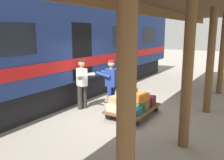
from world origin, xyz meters
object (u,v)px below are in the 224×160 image
(luggage_cart, at_px, (133,108))
(suitcase_tan_vintage, at_px, (117,99))
(porter_in_overalls, at_px, (111,83))
(suitcase_gray_aluminum, at_px, (132,100))
(train_car, at_px, (52,47))
(suitcase_navy_fabric, at_px, (125,95))
(suitcase_orange_carryall, at_px, (141,97))
(suitcase_brown_leather, at_px, (126,102))
(suitcase_olive_duffel, at_px, (141,105))
(suitcase_yellow_case, at_px, (131,91))
(porter_by_door, at_px, (82,83))
(suitcase_maroon_trunk, at_px, (147,100))
(suitcase_cream_canvas, at_px, (118,106))
(suitcase_slate_roller, at_px, (131,95))
(suitcase_teal_softside, at_px, (134,110))

(luggage_cart, height_order, suitcase_tan_vintage, suitcase_tan_vintage)
(porter_in_overalls, bearing_deg, suitcase_gray_aluminum, -154.07)
(train_car, height_order, suitcase_navy_fabric, train_car)
(suitcase_orange_carryall, bearing_deg, suitcase_brown_leather, -3.44)
(suitcase_navy_fabric, bearing_deg, suitcase_olive_duffel, -178.34)
(suitcase_yellow_case, relative_size, porter_by_door, 0.24)
(suitcase_maroon_trunk, height_order, suitcase_tan_vintage, suitcase_tan_vintage)
(luggage_cart, distance_m, suitcase_orange_carryall, 0.51)
(train_car, xyz_separation_m, suitcase_yellow_case, (-3.31, -0.29, -1.38))
(suitcase_olive_duffel, distance_m, suitcase_maroon_trunk, 0.49)
(suitcase_cream_canvas, bearing_deg, suitcase_navy_fabric, -88.61)
(train_car, relative_size, suitcase_slate_roller, 47.65)
(luggage_cart, height_order, suitcase_brown_leather, suitcase_brown_leather)
(suitcase_cream_canvas, distance_m, porter_by_door, 1.64)
(suitcase_tan_vintage, bearing_deg, suitcase_teal_softside, -179.29)
(suitcase_olive_duffel, bearing_deg, suitcase_orange_carryall, 117.66)
(suitcase_cream_canvas, bearing_deg, suitcase_slate_roller, -88.40)
(suitcase_brown_leather, bearing_deg, porter_by_door, 10.49)
(suitcase_cream_canvas, bearing_deg, suitcase_gray_aluminum, -90.00)
(luggage_cart, relative_size, porter_by_door, 1.05)
(train_car, xyz_separation_m, suitcase_teal_softside, (-3.89, 0.68, -1.70))
(suitcase_gray_aluminum, xyz_separation_m, suitcase_yellow_case, (0.04, 0.02, 0.32))
(suitcase_slate_roller, distance_m, porter_by_door, 1.73)
(suitcase_brown_leather, distance_m, suitcase_yellow_case, 0.55)
(suitcase_teal_softside, relative_size, suitcase_slate_roller, 1.38)
(suitcase_tan_vintage, bearing_deg, suitcase_gray_aluminum, -91.36)
(suitcase_cream_canvas, height_order, suitcase_gray_aluminum, suitcase_cream_canvas)
(suitcase_slate_roller, distance_m, porter_in_overalls, 0.82)
(suitcase_gray_aluminum, height_order, suitcase_slate_roller, suitcase_slate_roller)
(suitcase_maroon_trunk, height_order, suitcase_navy_fabric, suitcase_navy_fabric)
(suitcase_gray_aluminum, bearing_deg, suitcase_maroon_trunk, 180.00)
(suitcase_tan_vintage, relative_size, suitcase_orange_carryall, 0.89)
(suitcase_tan_vintage, height_order, suitcase_slate_roller, suitcase_tan_vintage)
(suitcase_navy_fabric, bearing_deg, suitcase_maroon_trunk, -137.15)
(suitcase_brown_leather, height_order, porter_in_overalls, porter_in_overalls)
(suitcase_cream_canvas, relative_size, suitcase_navy_fabric, 1.50)
(suitcase_olive_duffel, xyz_separation_m, suitcase_cream_canvas, (0.54, 0.49, -0.01))
(luggage_cart, xyz_separation_m, suitcase_maroon_trunk, (-0.27, -0.49, 0.18))
(luggage_cart, relative_size, suitcase_gray_aluminum, 3.30)
(suitcase_teal_softside, distance_m, porter_by_door, 2.16)
(suitcase_gray_aluminum, relative_size, suitcase_navy_fabric, 1.34)
(suitcase_cream_canvas, relative_size, suitcase_slate_roller, 1.67)
(suitcase_maroon_trunk, xyz_separation_m, suitcase_gray_aluminum, (0.54, -0.00, -0.06))
(suitcase_teal_softside, distance_m, suitcase_gray_aluminum, 1.12)
(suitcase_teal_softside, relative_size, suitcase_tan_vintage, 1.16)
(suitcase_gray_aluminum, bearing_deg, suitcase_brown_leather, 90.00)
(suitcase_brown_leather, xyz_separation_m, suitcase_slate_roller, (0.03, -0.47, 0.10))
(suitcase_cream_canvas, relative_size, suitcase_tan_vintage, 1.41)
(train_car, distance_m, suitcase_olive_duffel, 4.24)
(luggage_cart, distance_m, porter_by_door, 1.95)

